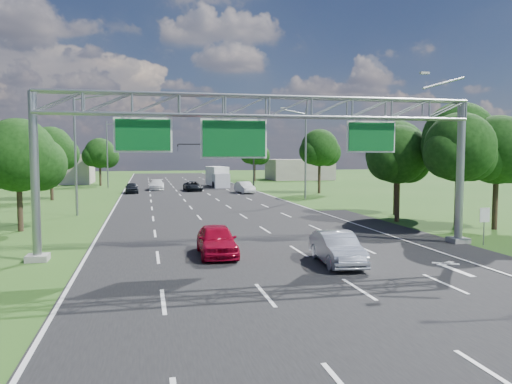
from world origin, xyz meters
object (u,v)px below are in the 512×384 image
object	(u,v)px
sign_gantry	(269,119)
traffic_signal	(232,153)
red_coupe	(217,240)
regulatory_sign	(484,218)
box_truck	(218,177)
silver_sedan	(337,248)

from	to	relation	value
sign_gantry	traffic_signal	size ratio (longest dim) A/B	1.92
red_coupe	sign_gantry	bearing A→B (deg)	13.20
regulatory_sign	red_coupe	size ratio (longest dim) A/B	0.46
traffic_signal	box_truck	size ratio (longest dim) A/B	1.45
silver_sedan	box_truck	bearing A→B (deg)	91.73
regulatory_sign	box_truck	size ratio (longest dim) A/B	0.25
regulatory_sign	red_coupe	bearing A→B (deg)	178.32
traffic_signal	silver_sedan	distance (m)	57.09
regulatory_sign	red_coupe	world-z (taller)	regulatory_sign
sign_gantry	traffic_signal	world-z (taller)	sign_gantry
red_coupe	box_truck	xyz separation A→B (m)	(7.54, 52.38, 0.71)
red_coupe	box_truck	distance (m)	52.93
sign_gantry	regulatory_sign	world-z (taller)	sign_gantry
traffic_signal	red_coupe	xyz separation A→B (m)	(-9.98, -53.59, -4.39)
sign_gantry	traffic_signal	bearing A→B (deg)	82.32
silver_sedan	box_truck	world-z (taller)	box_truck
sign_gantry	box_truck	bearing A→B (deg)	84.81
traffic_signal	regulatory_sign	bearing A→B (deg)	-84.80
regulatory_sign	traffic_signal	distance (m)	54.37
red_coupe	box_truck	bearing A→B (deg)	83.38
silver_sedan	box_truck	distance (m)	55.57
sign_gantry	silver_sedan	bearing A→B (deg)	-58.09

